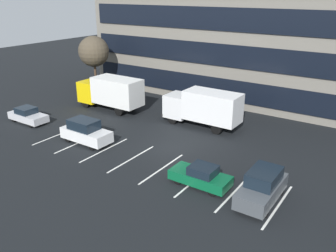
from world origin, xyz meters
The scene contains 10 objects.
ground_plane centered at (0.00, 0.00, 0.00)m, with size 120.00×120.00×0.00m, color black.
office_building centered at (0.00, 17.95, 7.20)m, with size 39.49×11.59×14.40m.
lot_markings centered at (0.00, -3.21, 0.00)m, with size 19.74×5.40×0.01m.
box_truck_yellow centered at (-10.76, 4.72, 1.97)m, with size 7.56×2.50×3.51m.
box_truck_white centered at (-0.32, 5.82, 1.93)m, with size 7.38×2.45×3.42m.
suv_white centered at (-6.53, -2.94, 0.96)m, with size 4.38×1.86×1.98m.
suv_charcoal centered at (8.73, -3.19, 0.96)m, with size 1.86×4.38×1.98m.
sedan_silver centered at (-14.72, -2.67, 0.69)m, with size 4.08×1.71×1.46m.
sedan_forest centered at (4.81, -3.68, 0.68)m, with size 3.99×1.67×1.43m.
bare_tree centered at (-17.00, 8.78, 5.01)m, with size 3.66×3.66×6.86m.
Camera 1 is at (14.46, -21.66, 11.99)m, focal length 37.97 mm.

